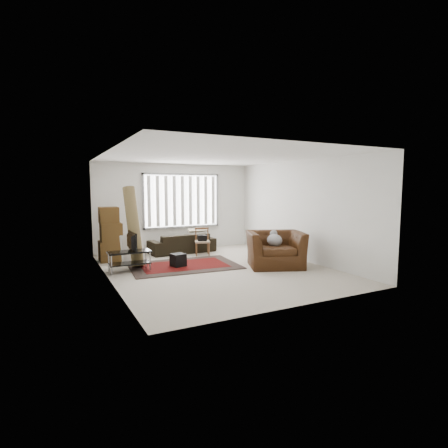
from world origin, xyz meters
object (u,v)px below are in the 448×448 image
object	(u,v)px
side_chair	(202,240)
armchair	(275,246)
tv_stand	(129,257)
sofa	(182,240)
moving_boxes	(110,236)

from	to	relation	value
side_chair	armchair	world-z (taller)	armchair
tv_stand	armchair	xyz separation A→B (m)	(3.37, -1.10, 0.15)
armchair	tv_stand	bearing A→B (deg)	-175.74
tv_stand	sofa	world-z (taller)	sofa
sofa	armchair	bearing A→B (deg)	112.80
tv_stand	side_chair	distance (m)	2.57
tv_stand	moving_boxes	bearing A→B (deg)	97.33
tv_stand	moving_boxes	size ratio (longest dim) A/B	0.67
tv_stand	side_chair	world-z (taller)	side_chair
tv_stand	side_chair	bearing A→B (deg)	24.82
moving_boxes	armchair	distance (m)	4.38
moving_boxes	armchair	size ratio (longest dim) A/B	0.86
tv_stand	moving_boxes	distance (m)	1.50
armchair	sofa	bearing A→B (deg)	139.01
moving_boxes	side_chair	distance (m)	2.56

